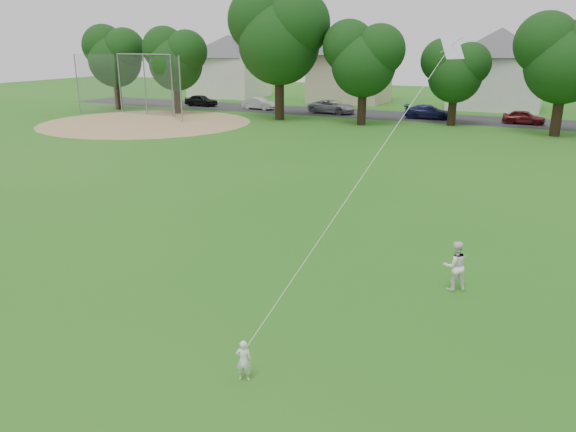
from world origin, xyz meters
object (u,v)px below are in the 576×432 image
at_px(kite, 364,174).
at_px(baseball_backstop, 140,85).
at_px(toddler, 244,360).
at_px(older_boy, 455,266).

relative_size(kite, baseball_backstop, 0.81).
bearing_deg(kite, toddler, -105.66).
bearing_deg(older_boy, baseball_backstop, -71.31).
distance_m(toddler, kite, 5.26).
relative_size(older_boy, baseball_backstop, 0.11).
height_order(toddler, kite, kite).
relative_size(toddler, baseball_backstop, 0.07).
relative_size(toddler, kite, 0.09).
height_order(kite, baseball_backstop, kite).
bearing_deg(toddler, kite, -126.35).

